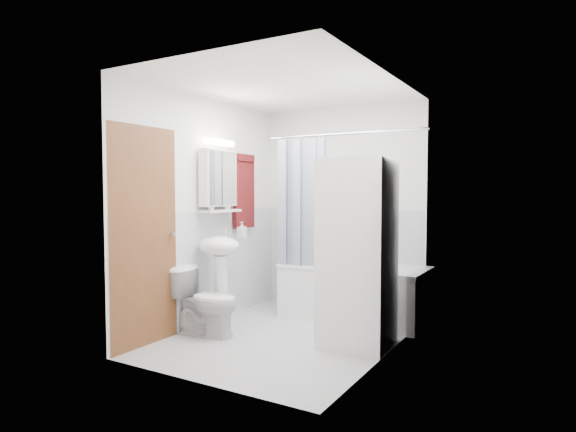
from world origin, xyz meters
The scene contains 20 objects.
floor centered at (0.00, 0.00, 0.00)m, with size 2.60×2.60×0.00m, color #B7B7BC.
room_walls centered at (0.00, 0.00, 1.49)m, with size 2.60×2.60×2.60m.
wainscot centered at (0.00, 0.29, 0.60)m, with size 1.98×2.58×2.58m.
door centered at (-0.95, -0.55, 1.00)m, with size 0.05×2.00×2.00m.
bathtub centered at (0.32, 0.92, 0.33)m, with size 1.56×0.74×0.60m.
tub_spout centered at (0.52, 1.25, 0.92)m, with size 0.04×0.04×0.12m, color silver.
curtain_rod centered at (0.32, 0.61, 2.00)m, with size 0.02×0.02×1.74m, color silver.
shower_curtain centered at (-0.18, 0.61, 1.25)m, with size 0.55×0.02×1.45m.
sink centered at (-0.75, -0.08, 0.70)m, with size 0.44×0.37×1.04m.
medicine_cabinet centered at (-0.90, 0.10, 1.57)m, with size 0.13×0.50×0.71m.
shelf centered at (-0.89, 0.10, 1.20)m, with size 0.18×0.54×0.03m, color silver.
shower_caddy centered at (0.57, 1.24, 1.15)m, with size 0.22×0.06×0.02m, color silver.
towel centered at (-0.94, 0.61, 1.42)m, with size 0.07×0.36×0.87m.
washer_dryer centered at (0.68, 0.11, 0.85)m, with size 0.64×0.64×1.71m.
toilet centered at (-0.72, -0.34, 0.33)m, with size 0.37×0.67×0.66m, color white.
soap_pump centered at (-0.71, 0.25, 0.95)m, with size 0.08×0.17×0.08m, color gray.
shelf_bottle centered at (-0.89, -0.05, 1.25)m, with size 0.07×0.18×0.07m, color gray.
shelf_cup centered at (-0.89, 0.22, 1.26)m, with size 0.10×0.09×0.10m, color gray.
shampoo_a centered at (0.35, 1.24, 1.23)m, with size 0.13×0.17×0.13m, color gray.
shampoo_b centered at (0.47, 1.24, 1.20)m, with size 0.08×0.21×0.08m, color navy.
Camera 1 is at (2.32, -3.97, 1.41)m, focal length 30.00 mm.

